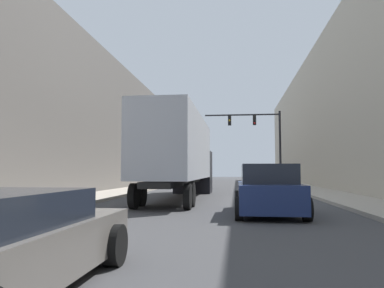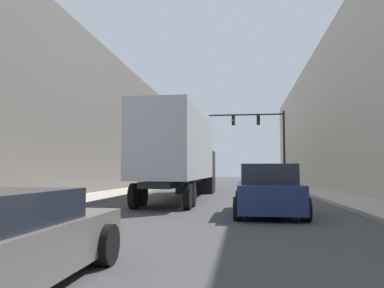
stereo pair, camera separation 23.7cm
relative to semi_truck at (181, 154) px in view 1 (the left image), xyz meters
name	(u,v)px [view 1 (the left image)]	position (x,y,z in m)	size (l,w,h in m)	color
sidewalk_right	(313,191)	(8.38, 8.32, -2.29)	(2.75, 80.00, 0.15)	#B2A899
sidewalk_left	(134,189)	(-4.83, 8.32, -2.29)	(2.75, 80.00, 0.15)	#B2A899
building_right	(374,104)	(12.75, 8.32, 3.90)	(6.00, 80.00, 12.52)	#BCB29E
building_left	(81,126)	(-9.20, 8.32, 2.67)	(6.00, 80.00, 10.07)	#66605B
semi_truck	(181,154)	(0.00, 0.00, 0.00)	(2.41, 13.44, 4.19)	#B2B7C1
suv_car	(267,190)	(3.96, -6.41, -1.56)	(2.23, 4.96, 1.70)	navy
traffic_signal_gantry	(262,135)	(5.28, 14.98, 2.45)	(6.93, 0.35, 6.96)	black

